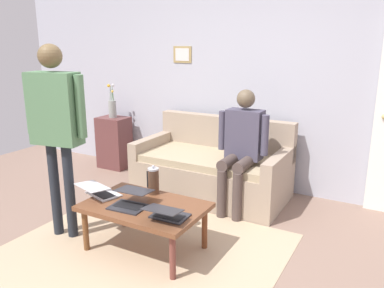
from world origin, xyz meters
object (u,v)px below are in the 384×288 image
object	(u,v)px
couch	(213,169)
french_press	(153,181)
side_shelf	(114,142)
coffee_table	(145,209)
person_seated	(241,144)
laptop_right	(100,191)
laptop_center	(167,214)
laptop_left	(130,201)
person_standing	(56,118)
flower_vase	(112,107)

from	to	relation	value
couch	french_press	bearing A→B (deg)	88.83
side_shelf	couch	bearing A→B (deg)	171.59
coffee_table	person_seated	bearing A→B (deg)	-108.14
couch	coffee_table	world-z (taller)	couch
french_press	side_shelf	distance (m)	2.19
coffee_table	laptop_right	xyz separation A→B (m)	(0.46, 0.04, 0.09)
laptop_center	person_seated	size ratio (longest dim) A/B	0.25
laptop_left	person_standing	world-z (taller)	person_standing
laptop_left	laptop_center	distance (m)	0.40
laptop_right	side_shelf	xyz separation A→B (m)	(1.27, -1.70, -0.10)
couch	side_shelf	world-z (taller)	couch
person_seated	french_press	bearing A→B (deg)	64.00
couch	side_shelf	bearing A→B (deg)	-8.41
couch	french_press	world-z (taller)	couch
person_seated	flower_vase	bearing A→B (deg)	-12.64
couch	coffee_table	bearing A→B (deg)	91.92
couch	flower_vase	size ratio (longest dim) A/B	3.65
laptop_left	flower_vase	bearing A→B (deg)	-46.65
couch	person_seated	distance (m)	0.65
person_seated	person_standing	bearing A→B (deg)	48.12
laptop_center	laptop_right	xyz separation A→B (m)	(0.78, -0.10, 0.00)
couch	person_seated	size ratio (longest dim) A/B	1.34
laptop_left	laptop_right	distance (m)	0.38
person_standing	side_shelf	bearing A→B (deg)	-63.04
laptop_right	flower_vase	xyz separation A→B (m)	(1.27, -1.70, 0.41)
coffee_table	laptop_left	world-z (taller)	laptop_left
side_shelf	person_seated	xyz separation A→B (m)	(-2.12, 0.47, 0.37)
couch	person_standing	bearing A→B (deg)	64.01
flower_vase	person_standing	size ratio (longest dim) A/B	0.27
couch	person_standing	xyz separation A→B (m)	(0.76, 1.56, 0.81)
laptop_left	flower_vase	distance (m)	2.43
side_shelf	person_standing	xyz separation A→B (m)	(-0.92, 1.81, 0.75)
french_press	laptop_right	bearing A→B (deg)	35.63
coffee_table	laptop_center	distance (m)	0.35
laptop_right	french_press	distance (m)	0.49
laptop_center	laptop_right	distance (m)	0.78
laptop_left	person_seated	world-z (taller)	person_seated
side_shelf	flower_vase	world-z (taller)	flower_vase
french_press	flower_vase	distance (m)	2.21
couch	laptop_right	distance (m)	1.51
french_press	side_shelf	xyz separation A→B (m)	(1.66, -1.42, -0.18)
side_shelf	person_seated	size ratio (longest dim) A/B	0.57
couch	laptop_left	bearing A→B (deg)	88.58
couch	laptop_left	distance (m)	1.50
laptop_right	side_shelf	world-z (taller)	side_shelf
coffee_table	laptop_right	distance (m)	0.47
coffee_table	flower_vase	world-z (taller)	flower_vase
coffee_table	side_shelf	xyz separation A→B (m)	(1.73, -1.66, -0.01)
laptop_center	laptop_right	size ratio (longest dim) A/B	0.84
laptop_right	person_standing	xyz separation A→B (m)	(0.35, 0.11, 0.65)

